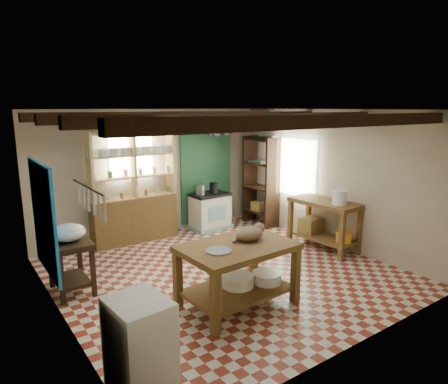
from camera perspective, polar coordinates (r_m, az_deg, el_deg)
floor at (r=6.63m, az=0.05°, el=-11.50°), size 5.00×5.00×0.02m
ceiling at (r=6.08m, az=0.06°, el=11.69°), size 5.00×5.00×0.02m
wall_back at (r=8.35m, az=-9.90°, el=2.65°), size 5.00×0.04×2.60m
wall_front at (r=4.49m, az=18.91°, el=-5.97°), size 5.00×0.04×2.60m
wall_left at (r=5.24m, az=-22.94°, el=-3.73°), size 0.04×5.00×2.60m
wall_right at (r=7.90m, az=15.04°, el=1.89°), size 0.04×5.00×2.60m
ceiling_beams at (r=6.08m, az=0.06°, el=10.56°), size 5.00×3.80×0.15m
blue_wall_patch at (r=6.15m, az=-24.36°, el=-3.54°), size 0.04×1.40×1.60m
green_wall_patch at (r=8.93m, az=-2.54°, el=3.10°), size 1.30×0.04×2.30m
window_back at (r=8.08m, az=-13.15°, el=5.07°), size 0.90×0.02×0.80m
window_right at (r=8.54m, az=9.84°, el=3.54°), size 0.02×1.30×1.20m
utensil_rail at (r=4.00m, az=-18.90°, el=-0.99°), size 0.06×0.90×0.28m
pot_rack at (r=8.48m, az=-1.05°, el=8.96°), size 0.86×0.12×0.36m
shelving_unit at (r=8.00m, az=-12.82°, el=0.66°), size 1.70×0.34×2.20m
tall_rack at (r=9.05m, az=5.28°, el=1.57°), size 0.40×0.86×2.00m
work_table at (r=5.50m, az=1.92°, el=-11.70°), size 1.53×1.05×0.85m
stove at (r=8.78m, az=-2.02°, el=-2.72°), size 0.84×0.58×0.80m
prep_table at (r=6.25m, az=-21.01°, el=-9.87°), size 0.53×0.77×0.78m
white_cabinet at (r=4.08m, az=-11.95°, el=-20.61°), size 0.55×0.64×0.91m
right_counter at (r=7.75m, az=14.07°, el=-4.57°), size 0.72×1.34×0.94m
cat at (r=5.50m, az=3.66°, el=-5.93°), size 0.47×0.40×0.19m
steel_tray at (r=5.10m, az=-0.77°, el=-8.38°), size 0.35×0.35×0.02m
basin_large at (r=5.61m, az=1.99°, el=-12.56°), size 0.45×0.45×0.15m
basin_small at (r=5.76m, az=6.11°, el=-12.03°), size 0.43×0.43×0.14m
kettle_left at (r=8.53m, az=-3.42°, el=0.31°), size 0.19×0.19×0.21m
kettle_right at (r=8.72m, az=-1.51°, el=0.61°), size 0.18×0.18×0.22m
enamel_bowl at (r=6.09m, az=-21.37°, el=-5.40°), size 0.48×0.48×0.24m
white_bucket at (r=7.37m, az=16.21°, el=-0.74°), size 0.27×0.27×0.26m
wicker_basket at (r=7.95m, az=12.33°, el=-4.63°), size 0.43×0.35×0.29m
yellow_tub at (r=7.54m, az=16.73°, el=-6.16°), size 0.29×0.29×0.20m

